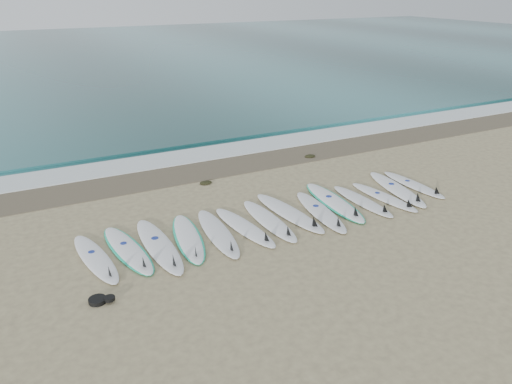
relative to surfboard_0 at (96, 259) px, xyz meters
name	(u,v)px	position (x,y,z in m)	size (l,w,h in m)	color
ground	(281,219)	(4.40, 0.02, -0.05)	(120.00, 120.00, 0.00)	#9B8B64
ocean	(75,57)	(4.40, 32.52, -0.04)	(120.00, 55.00, 0.03)	#215B5E
wet_sand_band	(216,168)	(4.40, 4.12, -0.05)	(120.00, 1.80, 0.01)	brown
foam_band	(199,155)	(4.40, 5.52, -0.03)	(120.00, 1.40, 0.04)	silver
wave_crest	(184,142)	(4.40, 7.02, 0.00)	(120.00, 1.00, 0.10)	#215B5E
surfboard_0	(96,259)	(0.00, 0.00, 0.00)	(0.82, 2.46, 0.31)	white
surfboard_1	(128,250)	(0.69, 0.09, -0.01)	(0.91, 2.57, 0.32)	white
surfboard_2	(160,246)	(1.33, -0.08, 0.01)	(0.61, 2.81, 0.36)	white
surfboard_3	(189,238)	(2.02, 0.01, -0.01)	(1.00, 2.55, 0.31)	white
surfboard_4	(219,233)	(2.70, -0.10, 0.00)	(0.77, 2.64, 0.33)	silver
surfboard_5	(246,228)	(3.38, -0.12, 0.00)	(0.81, 2.51, 0.32)	white
surfboard_6	(270,221)	(4.06, -0.07, 0.00)	(0.55, 2.57, 0.33)	white
surfboard_7	(291,213)	(4.72, 0.08, 0.01)	(0.84, 2.78, 0.35)	white
surfboard_8	(321,212)	(5.44, -0.21, 0.00)	(0.89, 2.65, 0.33)	white
surfboard_9	(335,202)	(6.10, 0.15, 0.00)	(0.90, 2.83, 0.35)	white
surfboard_10	(364,202)	(6.80, -0.16, 0.00)	(0.54, 2.35, 0.30)	white
surfboard_11	(385,197)	(7.49, -0.20, 0.00)	(0.71, 2.37, 0.30)	white
surfboard_12	(398,189)	(8.16, 0.06, 0.01)	(1.03, 2.79, 0.35)	white
surfboard_13	(415,185)	(8.82, 0.11, 0.00)	(0.52, 2.34, 0.30)	white
seaweed_near	(206,183)	(3.63, 3.01, -0.02)	(0.36, 0.28, 0.07)	black
seaweed_far	(310,156)	(7.59, 3.65, -0.02)	(0.37, 0.29, 0.07)	black
leash_coil	(100,300)	(-0.21, -1.50, 0.00)	(0.46, 0.36, 0.11)	black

